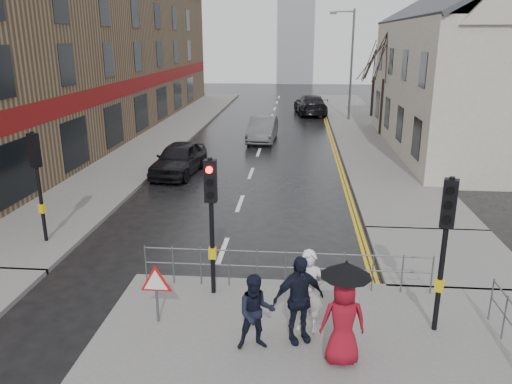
% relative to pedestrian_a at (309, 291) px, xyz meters
% --- Properties ---
extents(ground, '(120.00, 120.00, 0.00)m').
position_rel_pedestrian_a_xyz_m(ground, '(-2.48, 1.24, -1.05)').
color(ground, black).
rests_on(ground, ground).
extents(left_pavement, '(4.00, 44.00, 0.14)m').
position_rel_pedestrian_a_xyz_m(left_pavement, '(-8.98, 24.24, -0.98)').
color(left_pavement, '#605E5B').
rests_on(left_pavement, ground).
extents(right_pavement, '(4.00, 40.00, 0.14)m').
position_rel_pedestrian_a_xyz_m(right_pavement, '(4.02, 26.24, -0.98)').
color(right_pavement, '#605E5B').
rests_on(right_pavement, ground).
extents(pavement_bridge_right, '(4.00, 4.20, 0.14)m').
position_rel_pedestrian_a_xyz_m(pavement_bridge_right, '(4.02, 4.24, -0.98)').
color(pavement_bridge_right, '#605E5B').
rests_on(pavement_bridge_right, ground).
extents(building_left_terrace, '(8.00, 42.00, 10.00)m').
position_rel_pedestrian_a_xyz_m(building_left_terrace, '(-14.48, 23.24, 3.95)').
color(building_left_terrace, brown).
rests_on(building_left_terrace, ground).
extents(building_right_cream, '(9.00, 16.40, 10.10)m').
position_rel_pedestrian_a_xyz_m(building_right_cream, '(9.52, 19.24, 3.73)').
color(building_right_cream, beige).
rests_on(building_right_cream, ground).
extents(church_tower, '(5.00, 5.00, 18.00)m').
position_rel_pedestrian_a_xyz_m(church_tower, '(-0.98, 63.24, 7.95)').
color(church_tower, gray).
rests_on(church_tower, ground).
extents(traffic_signal_near_left, '(0.28, 0.27, 3.40)m').
position_rel_pedestrian_a_xyz_m(traffic_signal_near_left, '(-2.28, 1.43, 1.41)').
color(traffic_signal_near_left, black).
rests_on(traffic_signal_near_left, near_pavement).
extents(traffic_signal_near_right, '(0.34, 0.33, 3.40)m').
position_rel_pedestrian_a_xyz_m(traffic_signal_near_right, '(2.72, 0.23, 1.41)').
color(traffic_signal_near_right, black).
rests_on(traffic_signal_near_right, near_pavement).
extents(traffic_signal_far_left, '(0.34, 0.33, 3.40)m').
position_rel_pedestrian_a_xyz_m(traffic_signal_far_left, '(-7.98, 4.24, 1.41)').
color(traffic_signal_far_left, black).
rests_on(traffic_signal_far_left, left_pavement).
extents(guard_railing_front, '(7.14, 0.04, 1.00)m').
position_rel_pedestrian_a_xyz_m(guard_railing_front, '(-0.53, 1.84, -0.19)').
color(guard_railing_front, '#595B5E').
rests_on(guard_railing_front, near_pavement).
extents(warning_sign, '(0.80, 0.07, 1.35)m').
position_rel_pedestrian_a_xyz_m(warning_sign, '(-3.28, 0.03, -0.01)').
color(warning_sign, '#595B5E').
rests_on(warning_sign, near_pavement).
extents(street_lamp, '(1.83, 0.25, 8.00)m').
position_rel_pedestrian_a_xyz_m(street_lamp, '(3.34, 29.24, 3.66)').
color(street_lamp, '#595B5E').
rests_on(street_lamp, right_pavement).
extents(tree_near, '(2.40, 2.40, 6.58)m').
position_rel_pedestrian_a_xyz_m(tree_near, '(5.02, 23.24, 4.09)').
color(tree_near, '#2F241A').
rests_on(tree_near, right_pavement).
extents(tree_far, '(2.40, 2.40, 5.64)m').
position_rel_pedestrian_a_xyz_m(tree_far, '(5.52, 31.24, 3.37)').
color(tree_far, '#2F241A').
rests_on(tree_far, right_pavement).
extents(pedestrian_a, '(0.73, 0.54, 1.82)m').
position_rel_pedestrian_a_xyz_m(pedestrian_a, '(0.00, 0.00, 0.00)').
color(pedestrian_a, silver).
rests_on(pedestrian_a, near_pavement).
extents(pedestrian_b, '(0.88, 0.75, 1.59)m').
position_rel_pedestrian_a_xyz_m(pedestrian_b, '(-1.04, -0.75, -0.11)').
color(pedestrian_b, black).
rests_on(pedestrian_b, near_pavement).
extents(pedestrian_with_umbrella, '(0.96, 0.96, 2.10)m').
position_rel_pedestrian_a_xyz_m(pedestrian_with_umbrella, '(0.64, -1.06, 0.22)').
color(pedestrian_with_umbrella, maroon).
rests_on(pedestrian_with_umbrella, near_pavement).
extents(pedestrian_d, '(1.19, 0.87, 1.88)m').
position_rel_pedestrian_a_xyz_m(pedestrian_d, '(-0.21, -0.41, 0.03)').
color(pedestrian_d, black).
rests_on(pedestrian_d, near_pavement).
extents(car_parked, '(2.19, 4.53, 1.49)m').
position_rel_pedestrian_a_xyz_m(car_parked, '(-5.81, 12.79, -0.30)').
color(car_parked, black).
rests_on(car_parked, ground).
extents(car_mid, '(1.76, 4.52, 1.47)m').
position_rel_pedestrian_a_xyz_m(car_mid, '(-2.50, 20.97, -0.32)').
color(car_mid, '#4F5155').
rests_on(car_mid, ground).
extents(car_far, '(2.96, 5.80, 1.61)m').
position_rel_pedestrian_a_xyz_m(car_far, '(0.65, 32.46, -0.24)').
color(car_far, black).
rests_on(car_far, ground).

